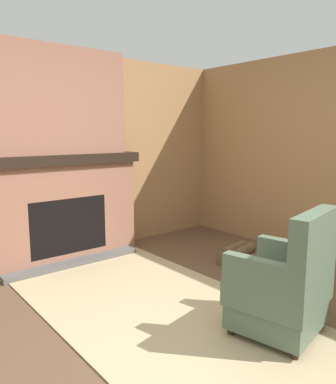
{
  "coord_description": "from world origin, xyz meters",
  "views": [
    {
      "loc": [
        1.74,
        -1.7,
        1.44
      ],
      "look_at": [
        -0.88,
        0.46,
        0.9
      ],
      "focal_mm": 35.0,
      "sensor_mm": 36.0,
      "label": 1
    }
  ],
  "objects_px": {
    "armchair": "(284,288)",
    "decorative_plate_on_mantel": "(53,143)",
    "firewood_stack": "(239,255)",
    "storage_case": "(112,147)",
    "oil_lamp_vase": "(25,145)"
  },
  "relations": [
    {
      "from": "storage_case",
      "to": "oil_lamp_vase",
      "type": "bearing_deg",
      "value": -90.01
    },
    {
      "from": "firewood_stack",
      "to": "oil_lamp_vase",
      "type": "relative_size",
      "value": 1.52
    },
    {
      "from": "firewood_stack",
      "to": "storage_case",
      "type": "xyz_separation_m",
      "value": [
        -1.37,
        -0.78,
        1.17
      ]
    },
    {
      "from": "storage_case",
      "to": "decorative_plate_on_mantel",
      "type": "height_order",
      "value": "decorative_plate_on_mantel"
    },
    {
      "from": "oil_lamp_vase",
      "to": "decorative_plate_on_mantel",
      "type": "xyz_separation_m",
      "value": [
        -0.02,
        0.31,
        0.01
      ]
    },
    {
      "from": "oil_lamp_vase",
      "to": "decorative_plate_on_mantel",
      "type": "distance_m",
      "value": 0.31
    },
    {
      "from": "armchair",
      "to": "firewood_stack",
      "type": "bearing_deg",
      "value": -49.38
    },
    {
      "from": "firewood_stack",
      "to": "storage_case",
      "type": "height_order",
      "value": "storage_case"
    },
    {
      "from": "decorative_plate_on_mantel",
      "to": "armchair",
      "type": "bearing_deg",
      "value": 13.12
    },
    {
      "from": "oil_lamp_vase",
      "to": "storage_case",
      "type": "height_order",
      "value": "oil_lamp_vase"
    },
    {
      "from": "armchair",
      "to": "decorative_plate_on_mantel",
      "type": "bearing_deg",
      "value": 1.93
    },
    {
      "from": "armchair",
      "to": "oil_lamp_vase",
      "type": "bearing_deg",
      "value": 8.49
    },
    {
      "from": "firewood_stack",
      "to": "storage_case",
      "type": "relative_size",
      "value": 1.92
    },
    {
      "from": "storage_case",
      "to": "decorative_plate_on_mantel",
      "type": "bearing_deg",
      "value": -91.59
    },
    {
      "from": "oil_lamp_vase",
      "to": "storage_case",
      "type": "distance_m",
      "value": 1.04
    }
  ]
}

